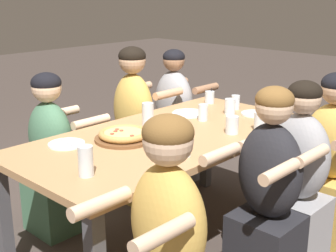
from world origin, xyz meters
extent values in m
plane|color=#423833|center=(0.00, 0.00, 0.00)|extent=(18.00, 18.00, 0.00)
cube|color=tan|center=(0.00, 0.00, 0.73)|extent=(1.91, 0.94, 0.04)
cube|color=#4C4C51|center=(0.90, -0.41, 0.36)|extent=(0.07, 0.07, 0.71)
cube|color=#4C4C51|center=(-0.90, 0.41, 0.36)|extent=(0.07, 0.07, 0.71)
cube|color=#4C4C51|center=(0.90, 0.41, 0.36)|extent=(0.07, 0.07, 0.71)
cylinder|color=brown|center=(-0.27, 0.10, 0.76)|extent=(0.34, 0.34, 0.02)
torus|color=tan|center=(-0.27, 0.10, 0.79)|extent=(0.29, 0.29, 0.04)
cylinder|color=#E5C675|center=(-0.27, 0.10, 0.79)|extent=(0.25, 0.25, 0.03)
cylinder|color=#9E4C38|center=(-0.29, 0.01, 0.80)|extent=(0.02, 0.02, 0.01)
cylinder|color=#9E4C38|center=(-0.26, 0.16, 0.80)|extent=(0.02, 0.02, 0.01)
cylinder|color=#9E4C38|center=(-0.30, 0.14, 0.80)|extent=(0.02, 0.02, 0.01)
cylinder|color=#9E4C38|center=(-0.26, 0.13, 0.80)|extent=(0.02, 0.02, 0.01)
cylinder|color=#9E4C38|center=(-0.34, 0.12, 0.80)|extent=(0.02, 0.02, 0.01)
cylinder|color=white|center=(0.74, -0.13, 0.76)|extent=(0.19, 0.19, 0.01)
cube|color=#B7B7BC|center=(0.74, -0.13, 0.77)|extent=(0.13, 0.07, 0.01)
cylinder|color=white|center=(-0.55, 0.27, 0.76)|extent=(0.21, 0.21, 0.01)
cube|color=#B7B7BC|center=(-0.55, 0.27, 0.77)|extent=(0.03, 0.15, 0.01)
cylinder|color=white|center=(0.44, 0.21, 0.76)|extent=(0.24, 0.24, 0.01)
cube|color=#B7B7BC|center=(0.44, 0.21, 0.77)|extent=(0.05, 0.16, 0.01)
cylinder|color=silver|center=(0.79, 0.31, 0.80)|extent=(0.07, 0.07, 0.09)
cylinder|color=#1EA8DB|center=(0.79, 0.31, 0.78)|extent=(0.06, 0.06, 0.07)
cylinder|color=black|center=(0.81, 0.31, 0.81)|extent=(0.00, 0.01, 0.12)
cylinder|color=silver|center=(0.63, 0.00, 0.81)|extent=(0.08, 0.08, 0.11)
cylinder|color=silver|center=(0.63, 0.00, 0.78)|extent=(0.07, 0.07, 0.06)
cylinder|color=silver|center=(0.05, 0.23, 0.82)|extent=(0.07, 0.07, 0.15)
cylinder|color=black|center=(0.05, 0.23, 0.79)|extent=(0.07, 0.07, 0.07)
cylinder|color=silver|center=(0.45, -0.37, 0.81)|extent=(0.08, 0.08, 0.11)
cylinder|color=silver|center=(0.45, -0.37, 0.78)|extent=(0.07, 0.07, 0.05)
cylinder|color=silver|center=(-0.22, -0.33, 0.82)|extent=(0.06, 0.06, 0.13)
cylinder|color=black|center=(-0.22, -0.33, 0.80)|extent=(0.05, 0.05, 0.10)
cylinder|color=silver|center=(0.38, 0.03, 0.81)|extent=(0.06, 0.06, 0.11)
cylinder|color=black|center=(0.38, 0.03, 0.78)|extent=(0.06, 0.06, 0.07)
cylinder|color=silver|center=(0.77, 0.05, 0.80)|extent=(0.06, 0.06, 0.10)
cylinder|color=black|center=(0.77, 0.05, 0.78)|extent=(0.05, 0.05, 0.07)
cylinder|color=silver|center=(0.27, -0.28, 0.81)|extent=(0.08, 0.08, 0.11)
cylinder|color=black|center=(0.27, -0.28, 0.78)|extent=(0.07, 0.07, 0.06)
cylinder|color=silver|center=(-0.74, -0.17, 0.82)|extent=(0.07, 0.07, 0.15)
cylinder|color=black|center=(-0.74, -0.17, 0.80)|extent=(0.06, 0.06, 0.09)
cylinder|color=silver|center=(0.66, -0.37, 0.82)|extent=(0.07, 0.07, 0.14)
cylinder|color=black|center=(0.66, -0.37, 0.80)|extent=(0.06, 0.06, 0.10)
cylinder|color=silver|center=(0.04, -0.02, 0.81)|extent=(0.08, 0.08, 0.12)
cylinder|color=silver|center=(0.04, -0.02, 0.79)|extent=(0.07, 0.07, 0.08)
cube|color=#99999E|center=(0.80, 0.69, 0.22)|extent=(0.32, 0.34, 0.43)
ellipsoid|color=#99999E|center=(0.80, 0.69, 0.69)|extent=(0.24, 0.36, 0.52)
sphere|color=#9E7051|center=(0.80, 0.69, 1.04)|extent=(0.18, 0.18, 0.18)
ellipsoid|color=black|center=(0.80, 0.69, 1.07)|extent=(0.18, 0.18, 0.12)
cylinder|color=#9E7051|center=(1.01, 0.86, 0.80)|extent=(0.28, 0.06, 0.06)
cylinder|color=#9E7051|center=(1.01, 0.52, 0.80)|extent=(0.28, 0.06, 0.06)
cube|color=#477556|center=(-0.39, 0.69, 0.22)|extent=(0.32, 0.34, 0.43)
ellipsoid|color=#477556|center=(-0.39, 0.69, 0.67)|extent=(0.24, 0.36, 0.47)
sphere|color=beige|center=(-0.39, 0.69, 1.00)|extent=(0.19, 0.19, 0.19)
ellipsoid|color=black|center=(-0.39, 0.69, 1.03)|extent=(0.19, 0.19, 0.13)
cylinder|color=beige|center=(-0.18, 0.86, 0.76)|extent=(0.28, 0.06, 0.06)
cylinder|color=beige|center=(-0.18, 0.52, 0.76)|extent=(0.28, 0.06, 0.06)
ellipsoid|color=gold|center=(-0.73, -0.69, 0.69)|extent=(0.24, 0.36, 0.52)
sphere|color=beige|center=(-0.73, -0.69, 1.04)|extent=(0.20, 0.20, 0.20)
ellipsoid|color=brown|center=(-0.73, -0.69, 1.08)|extent=(0.20, 0.20, 0.14)
cylinder|color=beige|center=(-0.94, -0.86, 0.79)|extent=(0.28, 0.06, 0.06)
cylinder|color=beige|center=(-0.94, -0.52, 0.79)|extent=(0.28, 0.06, 0.06)
cube|color=gold|center=(0.35, 0.69, 0.22)|extent=(0.32, 0.34, 0.43)
ellipsoid|color=gold|center=(0.35, 0.69, 0.71)|extent=(0.24, 0.36, 0.56)
sphere|color=tan|center=(0.35, 0.69, 1.09)|extent=(0.20, 0.20, 0.20)
ellipsoid|color=black|center=(0.35, 0.69, 1.12)|extent=(0.20, 0.20, 0.14)
cylinder|color=tan|center=(0.55, 0.86, 0.83)|extent=(0.28, 0.06, 0.06)
cylinder|color=tan|center=(0.55, 0.52, 0.83)|extent=(0.28, 0.06, 0.06)
cube|color=#232328|center=(0.04, -0.69, 0.22)|extent=(0.32, 0.34, 0.43)
ellipsoid|color=#232328|center=(0.04, -0.69, 0.69)|extent=(0.24, 0.36, 0.52)
sphere|color=beige|center=(0.04, -0.69, 1.04)|extent=(0.19, 0.19, 0.19)
ellipsoid|color=brown|center=(0.04, -0.69, 1.07)|extent=(0.20, 0.20, 0.13)
cylinder|color=beige|center=(-0.17, -0.86, 0.79)|extent=(0.28, 0.06, 0.06)
cylinder|color=beige|center=(-0.17, -0.52, 0.79)|extent=(0.28, 0.06, 0.06)
cube|color=gold|center=(0.77, -0.69, 0.22)|extent=(0.32, 0.34, 0.43)
ellipsoid|color=gold|center=(0.77, -0.69, 0.67)|extent=(0.24, 0.36, 0.49)
cylinder|color=tan|center=(0.57, -0.52, 0.77)|extent=(0.28, 0.06, 0.06)
cube|color=#99999E|center=(0.35, -0.69, 0.22)|extent=(0.32, 0.34, 0.43)
ellipsoid|color=#99999E|center=(0.35, -0.69, 0.69)|extent=(0.24, 0.36, 0.51)
sphere|color=beige|center=(0.35, -0.69, 1.03)|extent=(0.18, 0.18, 0.18)
ellipsoid|color=black|center=(0.35, -0.69, 1.06)|extent=(0.19, 0.19, 0.13)
cylinder|color=beige|center=(0.15, -0.86, 0.79)|extent=(0.28, 0.06, 0.06)
cylinder|color=beige|center=(0.15, -0.52, 0.79)|extent=(0.28, 0.06, 0.06)
camera|label=1|loc=(-1.97, -1.86, 1.61)|focal=50.00mm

